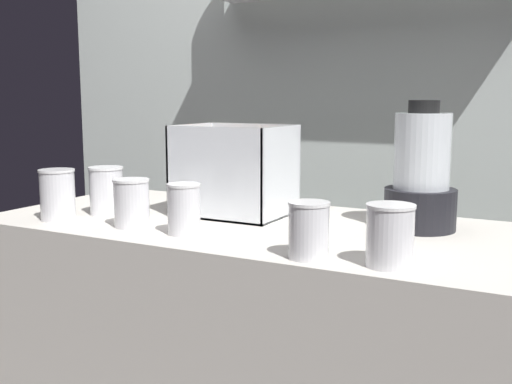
{
  "coord_description": "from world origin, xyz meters",
  "views": [
    {
      "loc": [
        0.72,
        -1.36,
        1.22
      ],
      "look_at": [
        0.0,
        0.0,
        0.98
      ],
      "focal_mm": 43.07,
      "sensor_mm": 36.0,
      "label": 1
    }
  ],
  "objects_px": {
    "juice_cup_beet_far_left": "(58,197)",
    "juice_cup_orange_far_right": "(309,234)",
    "juice_cup_pomegranate_middle": "(132,205)",
    "juice_cup_beet_right": "(184,211)",
    "juice_cup_mango_rightmost": "(390,239)",
    "blender_pitcher": "(421,177)",
    "carrot_display_bin": "(233,185)",
    "juice_cup_carrot_left": "(107,194)"
  },
  "relations": [
    {
      "from": "juice_cup_beet_far_left",
      "to": "juice_cup_orange_far_right",
      "type": "distance_m",
      "value": 0.74
    },
    {
      "from": "juice_cup_pomegranate_middle",
      "to": "juice_cup_beet_right",
      "type": "bearing_deg",
      "value": -2.93
    },
    {
      "from": "juice_cup_beet_right",
      "to": "juice_cup_mango_rightmost",
      "type": "height_order",
      "value": "same"
    },
    {
      "from": "juice_cup_beet_right",
      "to": "juice_cup_orange_far_right",
      "type": "distance_m",
      "value": 0.35
    },
    {
      "from": "juice_cup_beet_right",
      "to": "juice_cup_mango_rightmost",
      "type": "bearing_deg",
      "value": -5.27
    },
    {
      "from": "juice_cup_beet_far_left",
      "to": "juice_cup_mango_rightmost",
      "type": "bearing_deg",
      "value": -2.18
    },
    {
      "from": "juice_cup_beet_far_left",
      "to": "juice_cup_pomegranate_middle",
      "type": "xyz_separation_m",
      "value": [
        0.23,
        0.02,
        -0.0
      ]
    },
    {
      "from": "blender_pitcher",
      "to": "juice_cup_orange_far_right",
      "type": "height_order",
      "value": "blender_pitcher"
    },
    {
      "from": "carrot_display_bin",
      "to": "juice_cup_carrot_left",
      "type": "xyz_separation_m",
      "value": [
        -0.3,
        -0.17,
        -0.02
      ]
    },
    {
      "from": "juice_cup_pomegranate_middle",
      "to": "juice_cup_beet_right",
      "type": "relative_size",
      "value": 1.0
    },
    {
      "from": "carrot_display_bin",
      "to": "juice_cup_carrot_left",
      "type": "relative_size",
      "value": 2.22
    },
    {
      "from": "carrot_display_bin",
      "to": "juice_cup_beet_right",
      "type": "distance_m",
      "value": 0.27
    },
    {
      "from": "juice_cup_carrot_left",
      "to": "blender_pitcher",
      "type": "bearing_deg",
      "value": 14.69
    },
    {
      "from": "juice_cup_carrot_left",
      "to": "juice_cup_mango_rightmost",
      "type": "xyz_separation_m",
      "value": [
        0.83,
        -0.15,
        -0.0
      ]
    },
    {
      "from": "juice_cup_carrot_left",
      "to": "juice_cup_beet_right",
      "type": "relative_size",
      "value": 1.09
    },
    {
      "from": "juice_cup_carrot_left",
      "to": "juice_cup_mango_rightmost",
      "type": "bearing_deg",
      "value": -10.3
    },
    {
      "from": "juice_cup_pomegranate_middle",
      "to": "juice_cup_mango_rightmost",
      "type": "bearing_deg",
      "value": -4.7
    },
    {
      "from": "blender_pitcher",
      "to": "juice_cup_pomegranate_middle",
      "type": "distance_m",
      "value": 0.71
    },
    {
      "from": "juice_cup_pomegranate_middle",
      "to": "juice_cup_orange_far_right",
      "type": "xyz_separation_m",
      "value": [
        0.51,
        -0.07,
        -0.01
      ]
    },
    {
      "from": "blender_pitcher",
      "to": "juice_cup_beet_far_left",
      "type": "relative_size",
      "value": 2.35
    },
    {
      "from": "juice_cup_pomegranate_middle",
      "to": "juice_cup_orange_far_right",
      "type": "height_order",
      "value": "juice_cup_pomegranate_middle"
    },
    {
      "from": "blender_pitcher",
      "to": "juice_cup_carrot_left",
      "type": "relative_size",
      "value": 2.38
    },
    {
      "from": "juice_cup_pomegranate_middle",
      "to": "carrot_display_bin",
      "type": "bearing_deg",
      "value": 62.58
    },
    {
      "from": "carrot_display_bin",
      "to": "juice_cup_beet_far_left",
      "type": "height_order",
      "value": "carrot_display_bin"
    },
    {
      "from": "juice_cup_pomegranate_middle",
      "to": "juice_cup_beet_right",
      "type": "xyz_separation_m",
      "value": [
        0.16,
        -0.01,
        0.0
      ]
    },
    {
      "from": "blender_pitcher",
      "to": "juice_cup_beet_right",
      "type": "relative_size",
      "value": 2.6
    },
    {
      "from": "juice_cup_pomegranate_middle",
      "to": "juice_cup_mango_rightmost",
      "type": "relative_size",
      "value": 1.0
    },
    {
      "from": "juice_cup_beet_right",
      "to": "juice_cup_pomegranate_middle",
      "type": "bearing_deg",
      "value": 177.07
    },
    {
      "from": "juice_cup_carrot_left",
      "to": "juice_cup_mango_rightmost",
      "type": "height_order",
      "value": "juice_cup_carrot_left"
    },
    {
      "from": "blender_pitcher",
      "to": "juice_cup_beet_right",
      "type": "distance_m",
      "value": 0.57
    },
    {
      "from": "juice_cup_carrot_left",
      "to": "juice_cup_beet_right",
      "type": "distance_m",
      "value": 0.34
    },
    {
      "from": "carrot_display_bin",
      "to": "juice_cup_pomegranate_middle",
      "type": "height_order",
      "value": "carrot_display_bin"
    },
    {
      "from": "juice_cup_beet_right",
      "to": "juice_cup_orange_far_right",
      "type": "bearing_deg",
      "value": -10.48
    },
    {
      "from": "juice_cup_carrot_left",
      "to": "juice_cup_pomegranate_middle",
      "type": "bearing_deg",
      "value": -30.02
    },
    {
      "from": "juice_cup_carrot_left",
      "to": "juice_cup_orange_far_right",
      "type": "height_order",
      "value": "juice_cup_carrot_left"
    },
    {
      "from": "juice_cup_beet_right",
      "to": "blender_pitcher",
      "type": "bearing_deg",
      "value": 33.61
    },
    {
      "from": "juice_cup_beet_far_left",
      "to": "juice_cup_pomegranate_middle",
      "type": "bearing_deg",
      "value": 5.16
    },
    {
      "from": "juice_cup_orange_far_right",
      "to": "juice_cup_beet_far_left",
      "type": "bearing_deg",
      "value": 176.01
    },
    {
      "from": "juice_cup_pomegranate_middle",
      "to": "juice_cup_mango_rightmost",
      "type": "height_order",
      "value": "same"
    },
    {
      "from": "juice_cup_orange_far_right",
      "to": "juice_cup_beet_right",
      "type": "bearing_deg",
      "value": 169.52
    },
    {
      "from": "juice_cup_carrot_left",
      "to": "juice_cup_beet_right",
      "type": "bearing_deg",
      "value": -17.67
    },
    {
      "from": "juice_cup_beet_far_left",
      "to": "juice_cup_beet_right",
      "type": "relative_size",
      "value": 1.11
    }
  ]
}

